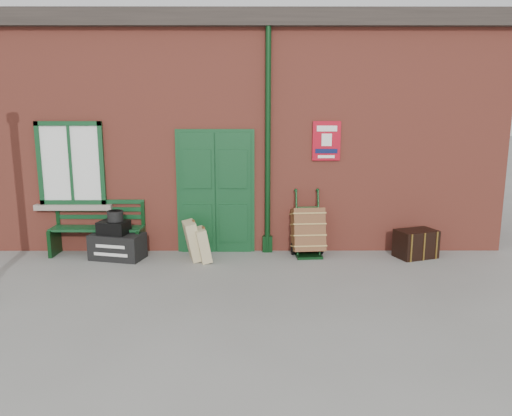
{
  "coord_description": "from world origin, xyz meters",
  "views": [
    {
      "loc": [
        0.42,
        -7.5,
        2.64
      ],
      "look_at": [
        0.44,
        0.6,
        1.0
      ],
      "focal_mm": 35.0,
      "sensor_mm": 36.0,
      "label": 1
    }
  ],
  "objects_px": {
    "houdini_trunk": "(118,246)",
    "porter_trolley": "(308,231)",
    "dark_trunk": "(416,244)",
    "bench": "(98,226)"
  },
  "relations": [
    {
      "from": "bench",
      "to": "dark_trunk",
      "type": "relative_size",
      "value": 2.39
    },
    {
      "from": "bench",
      "to": "dark_trunk",
      "type": "bearing_deg",
      "value": -1.41
    },
    {
      "from": "houdini_trunk",
      "to": "porter_trolley",
      "type": "xyz_separation_m",
      "value": [
        3.39,
        0.22,
        0.23
      ]
    },
    {
      "from": "dark_trunk",
      "to": "houdini_trunk",
      "type": "bearing_deg",
      "value": 160.69
    },
    {
      "from": "houdini_trunk",
      "to": "porter_trolley",
      "type": "distance_m",
      "value": 3.41
    },
    {
      "from": "bench",
      "to": "houdini_trunk",
      "type": "height_order",
      "value": "bench"
    },
    {
      "from": "bench",
      "to": "houdini_trunk",
      "type": "bearing_deg",
      "value": -36.19
    },
    {
      "from": "porter_trolley",
      "to": "dark_trunk",
      "type": "height_order",
      "value": "porter_trolley"
    },
    {
      "from": "porter_trolley",
      "to": "dark_trunk",
      "type": "distance_m",
      "value": 1.94
    },
    {
      "from": "bench",
      "to": "houdini_trunk",
      "type": "xyz_separation_m",
      "value": [
        0.42,
        -0.32,
        -0.29
      ]
    }
  ]
}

